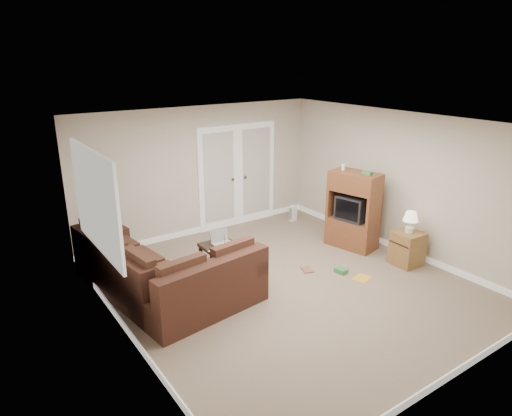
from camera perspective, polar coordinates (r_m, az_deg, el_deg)
floor at (r=7.20m, az=3.80°, el=-9.55°), size 5.50×5.50×0.00m
ceiling at (r=6.41m, az=4.28°, el=10.54°), size 5.00×5.50×0.02m
wall_left at (r=5.59m, az=-16.54°, el=-4.77°), size 0.02×5.50×2.50m
wall_right at (r=8.43m, az=17.47°, el=3.01°), size 0.02×5.50×2.50m
wall_back at (r=8.93m, az=-7.04°, el=4.58°), size 5.00×0.02×2.50m
wall_front at (r=5.03m, az=24.11°, el=-8.39°), size 5.00×0.02×2.50m
baseboards at (r=7.18m, az=3.81°, el=-9.20°), size 5.00×5.50×0.10m
french_doors at (r=9.36m, az=-2.28°, el=4.00°), size 1.80×0.05×2.13m
window_left at (r=6.41m, az=-19.37°, el=0.79°), size 0.05×1.92×1.42m
sectional_sofa at (r=6.82m, az=-11.81°, el=-8.54°), size 2.14×2.79×0.84m
coffee_table at (r=7.35m, az=-3.45°, el=-6.78°), size 0.57×1.12×0.76m
tv_armoire at (r=8.48m, az=12.06°, el=-0.22°), size 0.67×0.97×1.52m
side_cabinet at (r=8.12m, az=18.42°, el=-4.48°), size 0.46×0.46×0.95m
space_heater at (r=9.82m, az=4.64°, el=-0.65°), size 0.14×0.12×0.33m
floor_magazine at (r=7.56m, az=13.08°, el=-8.55°), size 0.34×0.30×0.01m
floor_greenbox at (r=7.67m, az=10.58°, el=-7.69°), size 0.17×0.21×0.08m
floor_book at (r=7.65m, az=5.84°, el=-7.75°), size 0.24×0.27×0.02m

